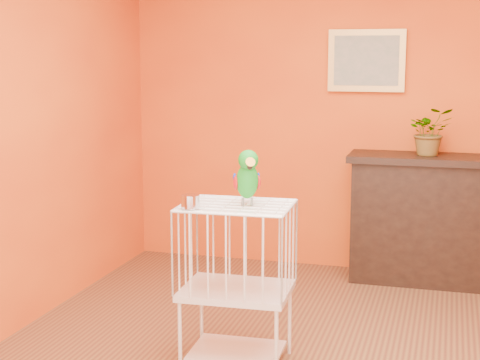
% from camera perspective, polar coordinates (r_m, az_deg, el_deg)
% --- Properties ---
extents(room_shell, '(4.50, 4.50, 4.50)m').
position_cam_1_polar(room_shell, '(3.92, 6.04, 6.49)').
color(room_shell, '#DF5914').
rests_on(room_shell, ground).
extents(console_cabinet, '(1.38, 0.50, 1.02)m').
position_cam_1_polar(console_cabinet, '(6.00, 14.93, -3.00)').
color(console_cabinet, black).
rests_on(console_cabinet, ground).
extents(potted_plant, '(0.43, 0.45, 0.29)m').
position_cam_1_polar(potted_plant, '(5.93, 14.52, 3.30)').
color(potted_plant, '#26722D').
rests_on(potted_plant, console_cabinet).
extents(framed_picture, '(0.62, 0.04, 0.50)m').
position_cam_1_polar(framed_picture, '(6.11, 9.78, 9.11)').
color(framed_picture, '#C18E45').
rests_on(framed_picture, room_shell).
extents(birdcage, '(0.64, 0.50, 0.96)m').
position_cam_1_polar(birdcage, '(4.30, -0.27, -7.95)').
color(birdcage, silver).
rests_on(birdcage, ground).
extents(feed_cup, '(0.10, 0.10, 0.07)m').
position_cam_1_polar(feed_cup, '(4.07, -3.87, -1.67)').
color(feed_cup, silver).
rests_on(feed_cup, birdcage).
extents(parrot, '(0.19, 0.29, 0.32)m').
position_cam_1_polar(parrot, '(4.13, 0.58, 0.25)').
color(parrot, '#59544C').
rests_on(parrot, birdcage).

